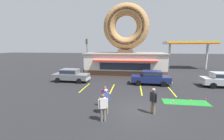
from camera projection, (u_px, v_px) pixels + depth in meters
name	position (u px, v px, depth m)	size (l,w,h in m)	color
ground_plane	(138.00, 110.00, 10.55)	(160.00, 160.00, 0.00)	#232326
donut_shop_building	(126.00, 50.00, 23.80)	(12.30, 6.75, 10.96)	brown
putting_mat	(185.00, 102.00, 11.93)	(3.51, 1.25, 0.03)	#1E842D
mini_donut_near_left	(192.00, 102.00, 11.90)	(0.13, 0.13, 0.04)	#A5724C
mini_donut_near_right	(173.00, 101.00, 12.22)	(0.13, 0.13, 0.04)	#D8667F
mini_donut_mid_left	(167.00, 99.00, 12.59)	(0.13, 0.13, 0.04)	#D8667F
mini_donut_mid_centre	(200.00, 101.00, 12.08)	(0.13, 0.13, 0.04)	#D17F47
mini_donut_mid_right	(191.00, 100.00, 12.34)	(0.13, 0.13, 0.04)	#E5C666
mini_donut_far_left	(183.00, 101.00, 12.19)	(0.13, 0.13, 0.04)	#A5724C
mini_donut_far_centre	(192.00, 105.00, 11.39)	(0.13, 0.13, 0.04)	#A5724C
mini_donut_far_right	(176.00, 103.00, 11.65)	(0.13, 0.13, 0.04)	#A5724C
mini_donut_extra	(171.00, 103.00, 11.74)	(0.13, 0.13, 0.04)	#D8667F
golf_ball	(173.00, 101.00, 12.10)	(0.04, 0.04, 0.04)	white
putting_flag_pin	(207.00, 98.00, 11.62)	(0.13, 0.01, 0.55)	silver
car_navy	(151.00, 77.00, 17.41)	(4.62, 2.11, 1.60)	navy
car_silver	(223.00, 79.00, 16.32)	(4.61, 2.08, 1.60)	#B2B5BA
car_grey	(71.00, 75.00, 18.81)	(4.60, 2.07, 1.60)	slate
pedestrian_blue_sweater_man	(106.00, 100.00, 9.82)	(0.43, 0.46, 1.73)	#7F7056
pedestrian_hooded_kid	(153.00, 100.00, 9.83)	(0.43, 0.48, 1.76)	#7F7056
pedestrian_leather_jacket_man	(103.00, 106.00, 8.84)	(0.55, 0.37, 1.71)	slate
pedestrian_clipboard_woman	(105.00, 96.00, 10.93)	(0.57, 0.36, 1.59)	#474C66
trash_bin	(82.00, 72.00, 22.59)	(0.57, 0.57, 0.97)	#51565B
traffic_light_pole	(87.00, 50.00, 28.37)	(0.28, 0.47, 5.80)	#595B60
gas_station_canopy	(189.00, 44.00, 29.22)	(9.00, 4.46, 5.30)	silver
parking_stripe_far_left	(85.00, 88.00, 16.19)	(0.12, 3.60, 0.01)	yellow
parking_stripe_left	(112.00, 89.00, 15.78)	(0.12, 3.60, 0.01)	yellow
parking_stripe_mid_left	(141.00, 90.00, 15.37)	(0.12, 3.60, 0.01)	yellow
parking_stripe_centre	(171.00, 91.00, 14.96)	(0.12, 3.60, 0.01)	yellow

